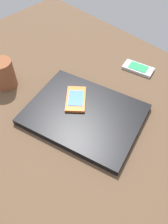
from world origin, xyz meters
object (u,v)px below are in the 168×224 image
object	(u,v)px
cell_phone_on_laptop	(76,99)
cell_phone_on_desk	(138,68)
laptop_closed	(84,114)
pen_cup	(3,74)

from	to	relation	value
cell_phone_on_laptop	cell_phone_on_desk	xyz separation A→B (cm)	(3.76, 26.45, -1.79)
laptop_closed	cell_phone_on_desk	distance (cm)	28.18
cell_phone_on_desk	pen_cup	xyz separation A→B (cm)	(-26.26, -36.34, 4.07)
laptop_closed	cell_phone_on_desk	world-z (taller)	laptop_closed
laptop_closed	cell_phone_on_laptop	xyz separation A→B (cm)	(-4.98, 1.70, 1.40)
cell_phone_on_laptop	pen_cup	size ratio (longest dim) A/B	1.21
cell_phone_on_laptop	pen_cup	xyz separation A→B (cm)	(-22.51, -9.89, 2.28)
laptop_closed	pen_cup	xyz separation A→B (cm)	(-27.48, -8.19, 3.68)
cell_phone_on_laptop	pen_cup	world-z (taller)	pen_cup
cell_phone_on_desk	pen_cup	size ratio (longest dim) A/B	1.22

